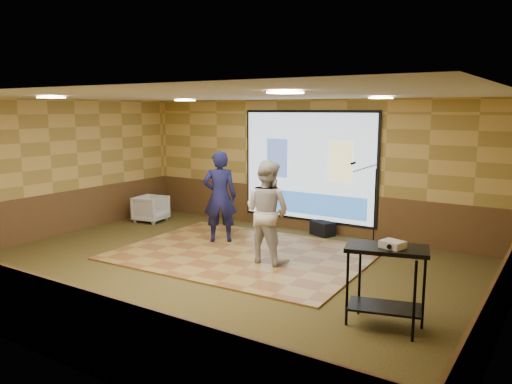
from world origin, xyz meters
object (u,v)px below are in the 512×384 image
Objects in this scene: dance_floor at (244,253)px; player_right at (267,212)px; banquet_chair at (151,209)px; player_left at (220,197)px; duffel_bag at (323,228)px; projector_screen at (308,167)px; av_table at (386,269)px; projector at (393,244)px; mic_stand at (371,224)px.

player_right is (0.67, -0.23, 0.94)m from dance_floor.
player_right is 4.47m from banquet_chair.
player_left is 3.81× the size of duffel_bag.
player_left is at bearing -118.74° from projector_screen.
projector_screen reaches higher than player_right.
player_left reaches higher than player_right.
dance_floor is 6.51× the size of banquet_chair.
projector_screen is at bearing 86.19° from dance_floor.
av_table reaches higher than duffel_bag.
player_right is 3.08m from av_table.
banquet_chair is at bearing -165.48° from duffel_bag.
projector_screen reaches higher than av_table.
duffel_bag is at bearing 125.00° from av_table.
duffel_bag is (4.19, 1.08, -0.17)m from banquet_chair.
player_right is 3.15m from projector.
player_right is 2.59× the size of banquet_chair.
player_left is 2.66× the size of banquet_chair.
projector_screen is at bearing 158.81° from duffel_bag.
banquet_chair is (-5.44, -0.71, -0.17)m from mic_stand.
player_right is at bearing -18.95° from dance_floor.
duffel_bag is (-0.03, 2.41, -0.80)m from player_right.
mic_stand is (-1.47, 3.51, -0.28)m from av_table.
projector_screen is 1.91× the size of mic_stand.
mic_stand is at bearing 129.59° from projector.
projector is at bearing -15.82° from av_table.
banquet_chair is (-4.22, 1.32, -0.63)m from player_right.
dance_floor is 2.27m from duffel_bag.
av_table is 0.35m from projector.
player_right is 3.70× the size of duffel_bag.
mic_stand is 1.35m from duffel_bag.
dance_floor is 2.68× the size of mic_stand.
duffel_bag is at bearing -84.95° from player_right.
player_left is 4.77m from av_table.
mic_stand reaches higher than av_table.
av_table is at bearing -51.82° from projector_screen.
projector_screen reaches higher than mic_stand.
projector is 3.90m from mic_stand.
banquet_chair reaches higher than dance_floor.
projector is 7.58m from banquet_chair.
banquet_chair is (-6.91, 2.80, -0.45)m from av_table.
player_right reaches higher than banquet_chair.
av_table is at bearing -26.96° from dance_floor.
mic_stand is at bearing 43.58° from dance_floor.
projector_screen is at bearing -74.51° from player_right.
av_table is at bearing -179.84° from projector.
mic_stand is at bearing 112.71° from av_table.
projector_screen reaches higher than dance_floor.
projector is (3.44, -1.73, 1.10)m from dance_floor.
duffel_bag is at bearing 141.24° from mic_stand.
player_left is at bearing 153.24° from av_table.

